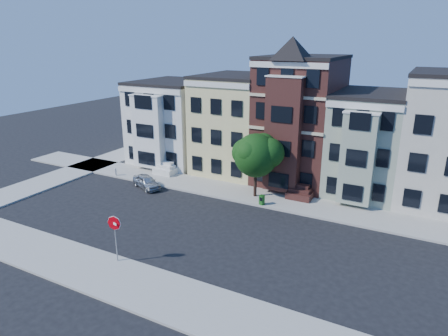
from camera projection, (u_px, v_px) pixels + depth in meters
The scene contains 13 objects.
ground at pixel (234, 238), 28.94m from camera, with size 120.00×120.00×0.00m, color black.
far_sidewalk at pixel (274, 200), 35.64m from camera, with size 60.00×4.00×0.15m, color #9E9B93.
near_sidewalk at pixel (170, 297), 22.20m from camera, with size 60.00×4.00×0.15m, color #9E9B93.
cross_sidewalk at pixel (32, 187), 38.74m from camera, with size 4.00×60.00×0.15m, color #9E9B93.
house_white at pixel (175, 122), 46.44m from camera, with size 8.00×9.00×9.00m, color silver.
house_yellow at pixel (236, 125), 42.71m from camera, with size 7.00×9.00×10.00m, color beige.
house_brown at pixel (300, 122), 39.28m from camera, with size 7.00×9.00×12.00m, color #3B1B17.
house_green at pixel (367, 144), 36.84m from camera, with size 6.00×9.00×9.00m, color gray.
street_tree at pixel (256, 158), 35.19m from camera, with size 6.14×6.14×7.14m, color #14450F, non-canonical shape.
parked_car at pixel (147, 182), 38.50m from camera, with size 1.48×3.67×1.25m, color #B0B4B9.
newspaper_box at pixel (262, 200), 34.27m from camera, with size 0.38×0.34×0.86m, color #1B5D1B.
fire_hydrant at pixel (116, 172), 41.68m from camera, with size 0.23×0.23×0.64m, color silver.
stop_sign at pixel (115, 236), 25.16m from camera, with size 0.97×0.14×3.55m, color #C2000B, non-canonical shape.
Camera 1 is at (11.54, -23.28, 13.74)m, focal length 32.00 mm.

